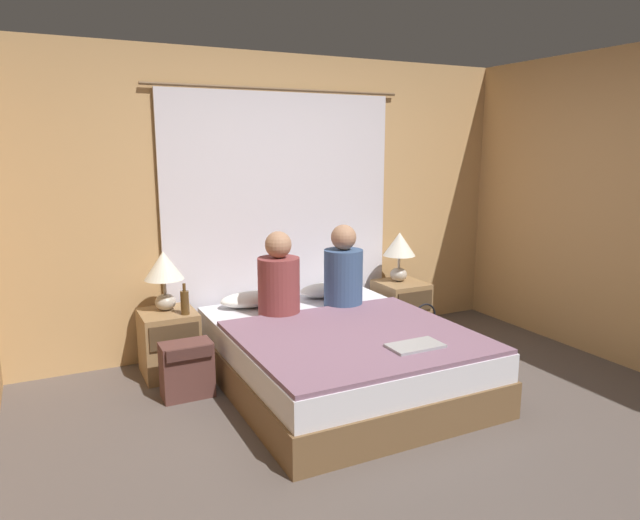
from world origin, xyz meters
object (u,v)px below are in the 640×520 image
(person_right_in_bed, at_px, (343,272))
(lamp_left, at_px, (164,271))
(pillow_left, at_px, (254,299))
(backpack_on_floor, at_px, (187,367))
(laptop_on_bed, at_px, (415,346))
(nightstand_left, at_px, (169,343))
(person_left_in_bed, at_px, (279,280))
(pillow_right, at_px, (330,289))
(beer_bottle_on_left_stand, at_px, (185,302))
(lamp_right, at_px, (399,248))
(nightstand_right, at_px, (401,308))
(handbag_on_floor, at_px, (424,333))
(bed, at_px, (338,357))

(person_right_in_bed, bearing_deg, lamp_left, 166.49)
(pillow_left, xyz_separation_m, backpack_on_floor, (-0.69, -0.53, -0.28))
(person_right_in_bed, xyz_separation_m, laptop_on_bed, (-0.09, -1.13, -0.25))
(nightstand_left, relative_size, person_left_in_bed, 0.76)
(pillow_right, bearing_deg, beer_bottle_on_left_stand, -171.92)
(pillow_left, bearing_deg, lamp_right, -0.26)
(nightstand_right, relative_size, pillow_left, 0.89)
(lamp_right, distance_m, pillow_right, 0.78)
(lamp_right, height_order, pillow_right, lamp_right)
(handbag_on_floor, bearing_deg, lamp_right, 87.47)
(lamp_left, distance_m, pillow_right, 1.46)
(beer_bottle_on_left_stand, distance_m, laptop_on_bed, 1.74)
(lamp_right, height_order, pillow_left, lamp_right)
(beer_bottle_on_left_stand, bearing_deg, laptop_on_bed, -47.33)
(person_left_in_bed, xyz_separation_m, handbag_on_floor, (1.32, -0.12, -0.59))
(pillow_right, relative_size, person_left_in_bed, 0.85)
(nightstand_right, height_order, handbag_on_floor, nightstand_right)
(person_left_in_bed, bearing_deg, handbag_on_floor, -5.16)
(lamp_left, distance_m, lamp_right, 2.14)
(lamp_right, bearing_deg, person_left_in_bed, -166.13)
(pillow_right, distance_m, handbag_on_floor, 0.91)
(nightstand_left, bearing_deg, person_left_in_bed, -19.14)
(lamp_right, xyz_separation_m, person_left_in_bed, (-1.34, -0.33, -0.09))
(pillow_left, distance_m, beer_bottle_on_left_stand, 0.64)
(person_left_in_bed, height_order, person_right_in_bed, person_right_in_bed)
(lamp_left, height_order, person_left_in_bed, person_left_in_bed)
(person_right_in_bed, bearing_deg, nightstand_left, 168.50)
(nightstand_left, height_order, person_right_in_bed, person_right_in_bed)
(nightstand_right, xyz_separation_m, laptop_on_bed, (-0.86, -1.41, 0.23))
(lamp_right, xyz_separation_m, backpack_on_floor, (-2.12, -0.52, -0.59))
(bed, bearing_deg, person_left_in_bed, 118.85)
(nightstand_left, bearing_deg, beer_bottle_on_left_stand, -50.49)
(laptop_on_bed, distance_m, backpack_on_floor, 1.59)
(person_left_in_bed, distance_m, handbag_on_floor, 1.45)
(lamp_right, relative_size, pillow_right, 0.82)
(lamp_left, xyz_separation_m, backpack_on_floor, (0.02, -0.52, -0.59))
(nightstand_right, height_order, beer_bottle_on_left_stand, beer_bottle_on_left_stand)
(beer_bottle_on_left_stand, xyz_separation_m, handbag_on_floor, (2.01, -0.27, -0.46))
(lamp_right, bearing_deg, pillow_right, 179.48)
(bed, height_order, backpack_on_floor, bed)
(pillow_right, bearing_deg, handbag_on_floor, -33.18)
(bed, xyz_separation_m, laptop_on_bed, (0.22, -0.65, 0.26))
(beer_bottle_on_left_stand, bearing_deg, person_left_in_bed, -12.10)
(bed, bearing_deg, pillow_left, 113.38)
(beer_bottle_on_left_stand, height_order, handbag_on_floor, beer_bottle_on_left_stand)
(backpack_on_floor, bearing_deg, lamp_right, 13.90)
(backpack_on_floor, bearing_deg, person_left_in_bed, 13.95)
(nightstand_left, height_order, pillow_left, pillow_left)
(person_left_in_bed, height_order, laptop_on_bed, person_left_in_bed)
(lamp_right, height_order, person_left_in_bed, person_left_in_bed)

